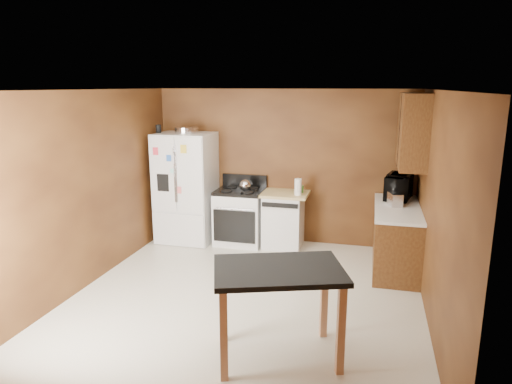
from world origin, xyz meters
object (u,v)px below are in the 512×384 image
at_px(green_canister, 300,189).
at_px(dishwasher, 283,219).
at_px(pen_cup, 158,129).
at_px(gas_range, 240,216).
at_px(toaster, 395,199).
at_px(refrigerator, 186,188).
at_px(kettle, 245,185).
at_px(paper_towel, 298,187).
at_px(island, 278,282).
at_px(roasting_pan, 186,130).
at_px(microwave, 399,187).

xyz_separation_m(green_canister, dishwasher, (-0.25, -0.08, -0.49)).
distance_m(pen_cup, green_canister, 2.49).
bearing_deg(gas_range, toaster, -9.77).
xyz_separation_m(refrigerator, dishwasher, (1.63, 0.09, -0.45)).
xyz_separation_m(pen_cup, kettle, (1.44, 0.06, -0.87)).
height_order(toaster, dishwasher, toaster).
height_order(toaster, gas_range, gas_range).
distance_m(kettle, paper_towel, 0.86).
bearing_deg(island, pen_cup, 131.59).
height_order(pen_cup, dishwasher, pen_cup).
bearing_deg(paper_towel, green_canister, 87.74).
xyz_separation_m(roasting_pan, microwave, (3.34, 0.08, -0.78)).
bearing_deg(roasting_pan, paper_towel, -1.52).
bearing_deg(microwave, toaster, -175.06).
distance_m(paper_towel, dishwasher, 0.63).
xyz_separation_m(roasting_pan, kettle, (0.98, -0.01, -0.86)).
bearing_deg(island, toaster, 66.83).
height_order(roasting_pan, island, roasting_pan).
relative_size(pen_cup, kettle, 0.71).
xyz_separation_m(green_canister, toaster, (1.42, -0.52, 0.04)).
relative_size(refrigerator, dishwasher, 2.02).
height_order(green_canister, refrigerator, refrigerator).
bearing_deg(kettle, green_canister, 10.38).
bearing_deg(green_canister, island, -84.64).
bearing_deg(roasting_pan, refrigerator, -140.28).
distance_m(microwave, gas_range, 2.53).
bearing_deg(refrigerator, paper_towel, -0.76).
relative_size(roasting_pan, dishwasher, 0.43).
bearing_deg(roasting_pan, island, -54.45).
bearing_deg(microwave, island, 171.95).
xyz_separation_m(green_canister, refrigerator, (-1.88, -0.17, -0.04)).
bearing_deg(toaster, pen_cup, 159.32).
bearing_deg(microwave, kettle, 105.24).
relative_size(paper_towel, dishwasher, 0.29).
height_order(toaster, microwave, microwave).
xyz_separation_m(toaster, island, (-1.13, -2.63, -0.22)).
distance_m(toaster, microwave, 0.46).
bearing_deg(kettle, microwave, 2.18).
relative_size(green_canister, island, 0.08).
height_order(microwave, dishwasher, microwave).
bearing_deg(toaster, kettle, 154.91).
height_order(gas_range, dishwasher, gas_range).
xyz_separation_m(microwave, island, (-1.19, -3.08, -0.30)).
distance_m(roasting_pan, refrigerator, 0.95).
bearing_deg(dishwasher, kettle, -173.08).
distance_m(paper_towel, microwave, 1.50).
height_order(green_canister, gas_range, gas_range).
xyz_separation_m(kettle, green_canister, (0.87, 0.16, -0.05)).
distance_m(roasting_pan, kettle, 1.30).
height_order(refrigerator, gas_range, refrigerator).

